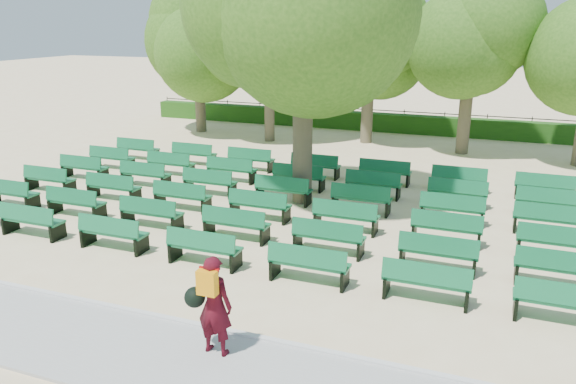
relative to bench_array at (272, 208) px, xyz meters
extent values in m
plane|color=beige|center=(0.47, -0.40, -0.09)|extent=(120.00, 120.00, 0.00)
cube|color=#AAAAA6|center=(0.47, -7.80, -0.06)|extent=(30.00, 2.20, 0.06)
cube|color=silver|center=(0.47, -6.65, -0.04)|extent=(30.00, 0.12, 0.10)
cube|color=#215115|center=(0.47, 13.60, 0.36)|extent=(26.00, 0.70, 0.90)
cube|color=#126A3D|center=(0.00, 0.01, 0.35)|extent=(1.77, 0.56, 0.06)
cube|color=#126A3D|center=(0.00, -0.19, 0.59)|extent=(1.76, 0.21, 0.41)
cylinder|color=brown|center=(0.52, 1.17, 1.75)|extent=(0.60, 0.60, 3.68)
ellipsoid|color=#3B691C|center=(0.52, 1.17, 5.14)|extent=(5.63, 5.63, 5.07)
imported|color=#410913|center=(1.98, -7.30, 0.85)|extent=(0.66, 0.45, 1.76)
cube|color=#FC990D|center=(1.98, -7.50, 1.35)|extent=(0.33, 0.16, 0.41)
sphere|color=black|center=(1.65, -7.36, 0.96)|extent=(0.35, 0.35, 0.35)
camera|label=1|loc=(6.08, -14.62, 5.36)|focal=35.00mm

